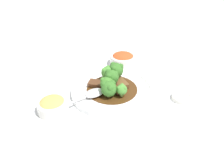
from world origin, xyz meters
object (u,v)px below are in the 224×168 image
object	(u,v)px
broccoli_floret_3	(111,77)
sauce_dish	(181,97)
broccoli_floret_4	(107,83)
beef_strip_2	(120,82)
side_bowl_appetizer	(52,105)
beef_strip_1	(100,84)
broccoli_floret_2	(122,89)
serving_spoon	(90,95)
broccoli_floret_5	(108,72)
main_plate	(112,90)
broccoli_floret_0	(116,70)
side_bowl_kimchi	(123,59)
beef_strip_0	(119,89)
broccoli_floret_1	(109,88)

from	to	relation	value
broccoli_floret_3	sauce_dish	distance (m)	0.24
broccoli_floret_4	beef_strip_2	bearing A→B (deg)	35.75
side_bowl_appetizer	beef_strip_1	bearing A→B (deg)	35.64
broccoli_floret_2	serving_spoon	size ratio (longest dim) A/B	0.22
beef_strip_1	broccoli_floret_5	size ratio (longest dim) A/B	1.57
broccoli_floret_2	broccoli_floret_4	xyz separation A→B (m)	(-0.04, 0.03, 0.00)
beef_strip_1	sauce_dish	distance (m)	0.27
main_plate	broccoli_floret_0	size ratio (longest dim) A/B	4.35
broccoli_floret_0	side_bowl_kimchi	bearing A→B (deg)	74.01
side_bowl_kimchi	beef_strip_0	bearing A→B (deg)	-100.13
beef_strip_1	broccoli_floret_3	xyz separation A→B (m)	(0.04, -0.01, 0.03)
broccoli_floret_2	side_bowl_kimchi	xyz separation A→B (m)	(0.03, 0.24, -0.02)
broccoli_floret_5	sauce_dish	world-z (taller)	broccoli_floret_5
beef_strip_1	serving_spoon	xyz separation A→B (m)	(-0.03, -0.06, 0.00)
beef_strip_1	broccoli_floret_4	xyz separation A→B (m)	(0.02, -0.03, 0.02)
beef_strip_0	broccoli_floret_3	distance (m)	0.05
beef_strip_2	serving_spoon	bearing A→B (deg)	-147.48
broccoli_floret_3	beef_strip_0	bearing A→B (deg)	-50.77
beef_strip_1	broccoli_floret_0	size ratio (longest dim) A/B	1.32
broccoli_floret_5	broccoli_floret_4	bearing A→B (deg)	-95.74
beef_strip_0	beef_strip_2	bearing A→B (deg)	77.98
main_plate	broccoli_floret_3	bearing A→B (deg)	101.90
beef_strip_0	side_bowl_appetizer	xyz separation A→B (m)	(-0.20, -0.07, -0.00)
broccoli_floret_2	broccoli_floret_3	distance (m)	0.07
beef_strip_0	side_bowl_appetizer	distance (m)	0.21
beef_strip_1	serving_spoon	size ratio (longest dim) A/B	0.45
broccoli_floret_0	side_bowl_appetizer	distance (m)	0.24
beef_strip_2	broccoli_floret_2	bearing A→B (deg)	-90.83
beef_strip_2	broccoli_floret_4	xyz separation A→B (m)	(-0.05, -0.03, 0.02)
main_plate	broccoli_floret_2	size ratio (longest dim) A/B	6.77
broccoli_floret_4	side_bowl_kimchi	world-z (taller)	broccoli_floret_4
beef_strip_2	side_bowl_kimchi	world-z (taller)	side_bowl_kimchi
broccoli_floret_1	broccoli_floret_4	size ratio (longest dim) A/B	1.09
broccoli_floret_3	broccoli_floret_4	distance (m)	0.03
broccoli_floret_1	side_bowl_appetizer	xyz separation A→B (m)	(-0.17, -0.04, -0.02)
side_bowl_kimchi	side_bowl_appetizer	bearing A→B (deg)	-130.81
beef_strip_0	serving_spoon	distance (m)	0.10
broccoli_floret_1	side_bowl_kimchi	world-z (taller)	broccoli_floret_1
main_plate	broccoli_floret_4	world-z (taller)	broccoli_floret_4
broccoli_floret_3	broccoli_floret_5	world-z (taller)	broccoli_floret_3
broccoli_floret_5	main_plate	bearing A→B (deg)	-76.64
broccoli_floret_1	main_plate	bearing A→B (deg)	73.85
beef_strip_2	broccoli_floret_5	size ratio (longest dim) A/B	1.42
sauce_dish	main_plate	bearing A→B (deg)	166.37
beef_strip_0	broccoli_floret_1	distance (m)	0.05
broccoli_floret_0	side_bowl_kimchi	size ratio (longest dim) A/B	0.60
beef_strip_0	sauce_dish	world-z (taller)	beef_strip_0
main_plate	broccoli_floret_3	size ratio (longest dim) A/B	4.76
broccoli_floret_3	broccoli_floret_4	xyz separation A→B (m)	(-0.01, -0.03, -0.01)
beef_strip_2	broccoli_floret_5	bearing A→B (deg)	146.30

